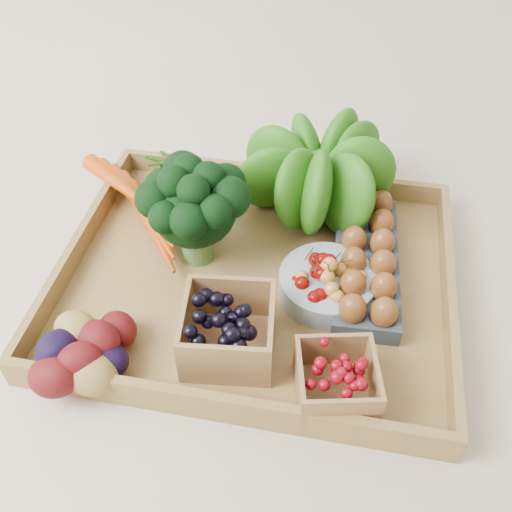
% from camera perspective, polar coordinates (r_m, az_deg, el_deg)
% --- Properties ---
extents(ground, '(4.00, 4.00, 0.00)m').
position_cam_1_polar(ground, '(0.84, 0.00, -2.86)').
color(ground, beige).
rests_on(ground, ground).
extents(tray, '(0.55, 0.45, 0.01)m').
position_cam_1_polar(tray, '(0.83, 0.00, -2.52)').
color(tray, olive).
rests_on(tray, ground).
extents(carrots, '(0.19, 0.14, 0.05)m').
position_cam_1_polar(carrots, '(0.91, -10.91, 4.23)').
color(carrots, '#BF4007').
rests_on(carrots, tray).
extents(lettuce, '(0.17, 0.17, 0.17)m').
position_cam_1_polar(lettuce, '(0.89, 6.25, 9.14)').
color(lettuce, '#195C0E').
rests_on(lettuce, tray).
extents(broccoli, '(0.15, 0.15, 0.12)m').
position_cam_1_polar(broccoli, '(0.82, -6.05, 2.96)').
color(broccoli, black).
rests_on(broccoli, tray).
extents(cherry_bowl, '(0.13, 0.13, 0.04)m').
position_cam_1_polar(cherry_bowl, '(0.80, 7.08, -2.86)').
color(cherry_bowl, '#8C9EA5').
rests_on(cherry_bowl, tray).
extents(egg_carton, '(0.10, 0.26, 0.03)m').
position_cam_1_polar(egg_carton, '(0.84, 10.89, -0.84)').
color(egg_carton, '#343B43').
rests_on(egg_carton, tray).
extents(potatoes, '(0.15, 0.15, 0.09)m').
position_cam_1_polar(potatoes, '(0.73, -17.38, -8.32)').
color(potatoes, '#430A0D').
rests_on(potatoes, tray).
extents(punnet_blackberry, '(0.13, 0.13, 0.08)m').
position_cam_1_polar(punnet_blackberry, '(0.72, -2.78, -7.37)').
color(punnet_blackberry, black).
rests_on(punnet_blackberry, tray).
extents(punnet_raspberry, '(0.11, 0.11, 0.06)m').
position_cam_1_polar(punnet_raspberry, '(0.69, 8.03, -12.27)').
color(punnet_raspberry, maroon).
rests_on(punnet_raspberry, tray).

